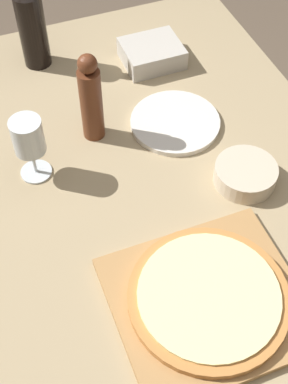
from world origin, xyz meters
name	(u,v)px	position (x,y,z in m)	size (l,w,h in m)	color
ground_plane	(163,353)	(0.00, 0.00, 0.00)	(12.00, 12.00, 0.00)	brown
dining_table	(171,245)	(0.00, 0.00, 0.66)	(0.99, 1.68, 0.73)	#9E8966
cutting_board	(208,301)	(-0.01, -0.20, 0.74)	(0.37, 0.34, 0.02)	#A87A47
pizza	(209,297)	(-0.01, -0.20, 0.76)	(0.32, 0.32, 0.02)	#BC7A3D
wine_bottle	(31,24)	(-0.14, 0.67, 0.86)	(0.08, 0.08, 0.31)	black
pepper_mill	(91,99)	(-0.07, 0.34, 0.85)	(0.05, 0.05, 0.24)	#5B2D19
wine_glass	(28,139)	(-0.24, 0.26, 0.85)	(0.08, 0.08, 0.17)	silver
small_bowl	(245,174)	(0.21, 0.06, 0.76)	(0.15, 0.15, 0.05)	beige
dinner_plate	(175,122)	(0.13, 0.30, 0.74)	(0.23, 0.23, 0.01)	silver
food_container	(152,54)	(0.17, 0.56, 0.76)	(0.16, 0.14, 0.06)	#BCB7AD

